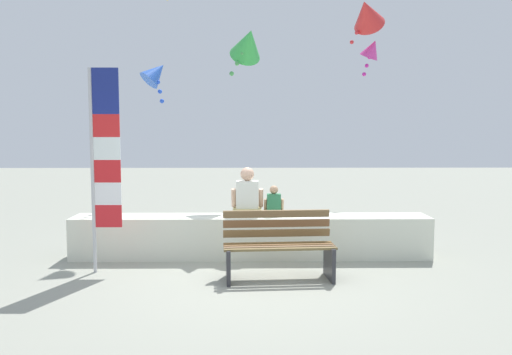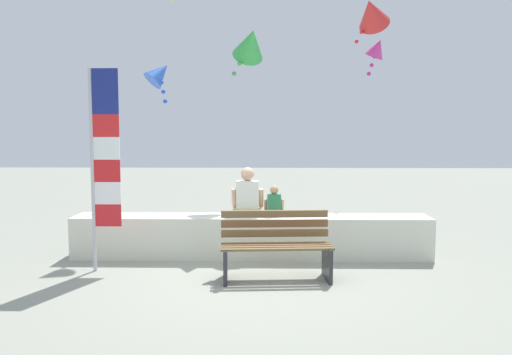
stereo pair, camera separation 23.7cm
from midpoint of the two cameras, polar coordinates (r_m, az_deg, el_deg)
The scene contains 10 objects.
ground_plane at distance 6.96m, azimuth 0.18°, elevation -11.08°, with size 40.00×40.00×0.00m, color gray.
seawall_ledge at distance 7.90m, azimuth 0.32°, elevation -6.67°, with size 5.51×0.62×0.65m, color silver.
park_bench at distance 6.77m, azimuth 3.30°, elevation -7.99°, with size 1.50×0.71×0.88m.
person_adult at distance 7.84m, azimuth -0.09°, elevation -2.19°, with size 0.49×0.36×0.76m.
person_child at distance 7.86m, azimuth 2.93°, elevation -3.00°, with size 0.31×0.23×0.47m.
flag_banner at distance 7.22m, azimuth -16.18°, elevation 2.28°, with size 0.41×0.05×2.81m.
kite_blue at distance 9.80m, azimuth -10.14°, elevation 11.51°, with size 0.72×0.65×0.88m.
kite_green at distance 9.22m, azimuth 0.12°, elevation 14.93°, with size 0.76×0.91×0.97m.
kite_red at distance 10.80m, azimuth 13.59°, elevation 17.66°, with size 0.95×1.03×1.00m.
kite_magenta at distance 10.93m, azimuth 14.14°, elevation 13.94°, with size 0.64×0.63×0.82m.
Camera 2 is at (0.23, -6.67, 1.97)m, focal length 35.37 mm.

